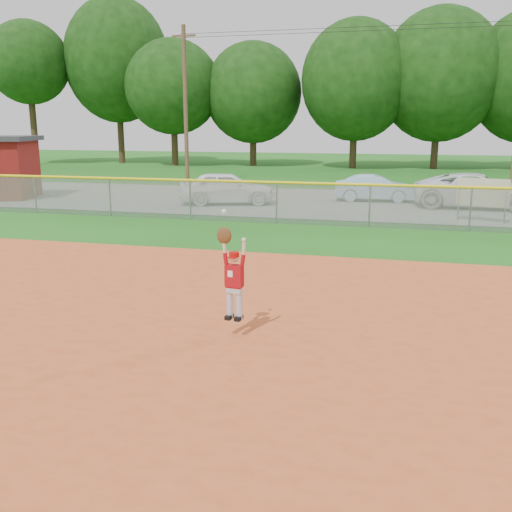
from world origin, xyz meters
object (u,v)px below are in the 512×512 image
(car_white_a, at_px, (227,188))
(ballplayer, at_px, (233,274))
(car_blue, at_px, (375,188))
(sponsor_sign, at_px, (483,194))
(car_white_b, at_px, (477,191))

(car_white_a, relative_size, ballplayer, 2.28)
(car_white_a, xyz_separation_m, car_blue, (6.41, 2.62, -0.12))
(sponsor_sign, relative_size, ballplayer, 0.93)
(car_blue, distance_m, ballplayer, 18.35)
(car_blue, distance_m, car_white_b, 4.51)
(car_blue, height_order, car_white_b, car_white_b)
(car_white_a, bearing_deg, car_white_b, -99.80)
(ballplayer, bearing_deg, sponsor_sign, 67.14)
(car_white_a, distance_m, sponsor_sign, 10.74)
(car_white_a, bearing_deg, sponsor_sign, -120.40)
(car_blue, xyz_separation_m, ballplayer, (-1.54, -18.28, 0.49))
(car_white_b, height_order, ballplayer, ballplayer)
(car_white_b, distance_m, sponsor_sign, 3.88)
(car_white_b, bearing_deg, car_white_a, 101.00)
(car_blue, distance_m, sponsor_sign, 6.45)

